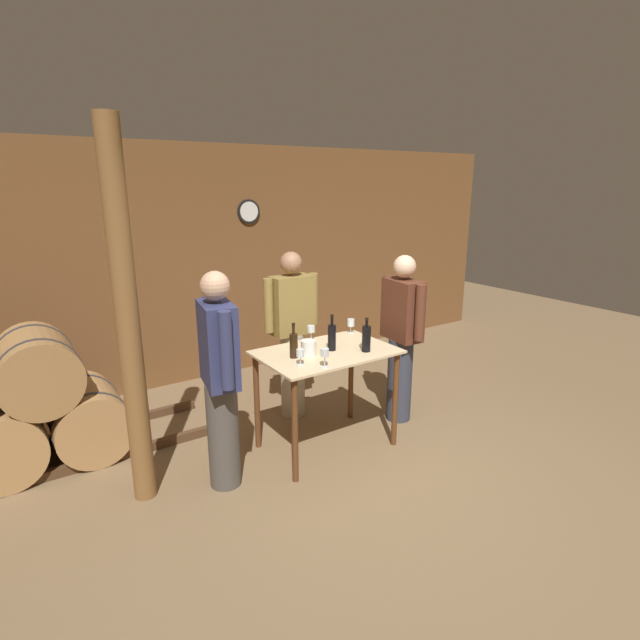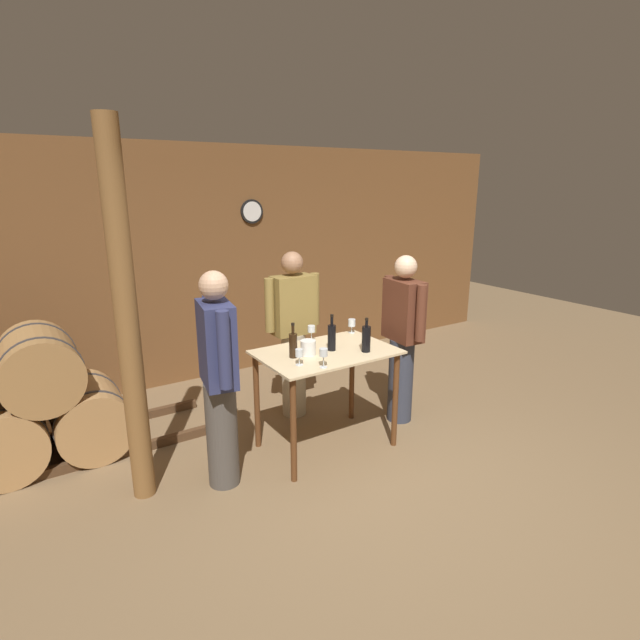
% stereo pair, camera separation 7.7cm
% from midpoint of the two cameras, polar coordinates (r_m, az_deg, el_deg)
% --- Properties ---
extents(ground_plane, '(14.00, 14.00, 0.00)m').
position_cam_midpoint_polar(ground_plane, '(4.14, 8.81, -18.11)').
color(ground_plane, brown).
extents(back_wall, '(8.40, 0.08, 2.70)m').
position_cam_midpoint_polar(back_wall, '(6.06, -9.63, 6.47)').
color(back_wall, brown).
rests_on(back_wall, ground_plane).
extents(barrel_rack, '(3.36, 0.78, 1.15)m').
position_cam_midpoint_polar(barrel_rack, '(4.76, -32.36, -8.93)').
color(barrel_rack, '#4C331E').
rests_on(barrel_rack, ground_plane).
extents(tasting_table, '(1.15, 0.76, 0.89)m').
position_cam_midpoint_polar(tasting_table, '(4.30, 1.24, -5.56)').
color(tasting_table, beige).
rests_on(tasting_table, ground_plane).
extents(wooden_post, '(0.16, 0.16, 2.70)m').
position_cam_midpoint_polar(wooden_post, '(3.66, -20.64, -0.22)').
color(wooden_post, brown).
rests_on(wooden_post, ground_plane).
extents(wine_bottle_far_left, '(0.07, 0.07, 0.29)m').
position_cam_midpoint_polar(wine_bottle_far_left, '(4.06, -2.55, -2.80)').
color(wine_bottle_far_left, black).
rests_on(wine_bottle_far_left, tasting_table).
extents(wine_bottle_left, '(0.07, 0.07, 0.32)m').
position_cam_midpoint_polar(wine_bottle_left, '(4.23, 1.87, -1.92)').
color(wine_bottle_left, black).
rests_on(wine_bottle_left, tasting_table).
extents(wine_bottle_center, '(0.07, 0.07, 0.30)m').
position_cam_midpoint_polar(wine_bottle_center, '(4.21, 5.82, -2.09)').
color(wine_bottle_center, black).
rests_on(wine_bottle_center, tasting_table).
extents(wine_glass_near_left, '(0.06, 0.06, 0.13)m').
position_cam_midpoint_polar(wine_glass_near_left, '(3.89, -1.82, -3.87)').
color(wine_glass_near_left, silver).
rests_on(wine_glass_near_left, tasting_table).
extents(wine_glass_near_center, '(0.06, 0.06, 0.15)m').
position_cam_midpoint_polar(wine_glass_near_center, '(3.84, 0.98, -3.83)').
color(wine_glass_near_center, silver).
rests_on(wine_glass_near_center, tasting_table).
extents(wine_glass_near_right, '(0.07, 0.07, 0.15)m').
position_cam_midpoint_polar(wine_glass_near_right, '(4.45, -0.50, -1.10)').
color(wine_glass_near_right, silver).
rests_on(wine_glass_near_right, tasting_table).
extents(wine_glass_far_side, '(0.07, 0.07, 0.13)m').
position_cam_midpoint_polar(wine_glass_far_side, '(4.73, 4.12, -0.36)').
color(wine_glass_far_side, silver).
rests_on(wine_glass_far_side, tasting_table).
extents(ice_bucket, '(0.13, 0.13, 0.12)m').
position_cam_midpoint_polar(ice_bucket, '(4.14, -0.83, -3.16)').
color(ice_bucket, white).
rests_on(ice_bucket, tasting_table).
extents(person_host, '(0.59, 0.24, 1.65)m').
position_cam_midpoint_polar(person_host, '(4.87, -2.64, -1.29)').
color(person_host, '#B7AD93').
rests_on(person_host, ground_plane).
extents(person_visitor_with_scarf, '(0.25, 0.59, 1.64)m').
position_cam_midpoint_polar(person_visitor_with_scarf, '(4.82, 9.87, -1.83)').
color(person_visitor_with_scarf, '#333847').
rests_on(person_visitor_with_scarf, ground_plane).
extents(person_visitor_bearded, '(0.29, 0.58, 1.68)m').
position_cam_midpoint_polar(person_visitor_bearded, '(3.78, -10.92, -6.37)').
color(person_visitor_bearded, '#4C4742').
rests_on(person_visitor_bearded, ground_plane).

